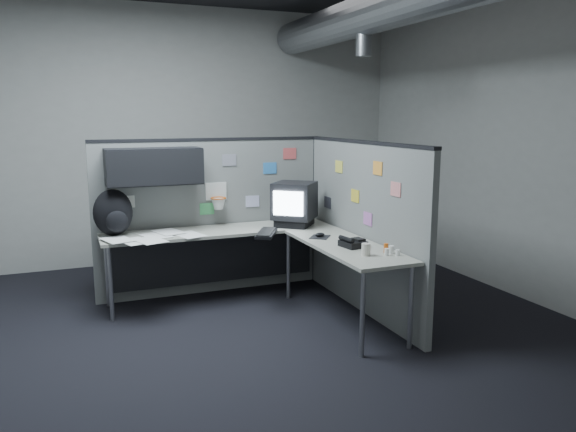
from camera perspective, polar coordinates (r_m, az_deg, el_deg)
name	(u,v)px	position (r m, az deg, el deg)	size (l,w,h in m)	color
room	(321,87)	(4.86, 3.39, 12.96)	(5.62, 5.62, 3.22)	black
partition_back	(197,201)	(5.83, -9.18, 1.55)	(2.44, 0.42, 1.63)	slate
partition_right	(362,226)	(5.39, 7.52, -1.02)	(0.07, 2.23, 1.63)	slate
desk	(251,245)	(5.50, -3.76, -2.93)	(2.31, 2.11, 0.73)	#9D9C8D
monitor	(294,203)	(5.79, 0.65, 1.28)	(0.56, 0.56, 0.45)	black
keyboard	(266,233)	(5.37, -2.22, -1.75)	(0.35, 0.46, 0.04)	black
mouse	(320,236)	(5.28, 3.26, -2.01)	(0.25, 0.26, 0.04)	black
phone	(352,243)	(4.92, 6.57, -2.74)	(0.21, 0.23, 0.09)	black
bottles	(390,250)	(4.72, 10.28, -3.43)	(0.12, 0.17, 0.08)	silver
cup	(366,250)	(4.63, 7.92, -3.39)	(0.07, 0.07, 0.10)	beige
papers	(153,237)	(5.38, -13.53, -2.10)	(0.98, 0.71, 0.02)	white
backpack	(113,213)	(5.54, -17.32, 0.26)	(0.41, 0.39, 0.45)	black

